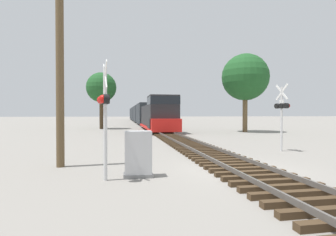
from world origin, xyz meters
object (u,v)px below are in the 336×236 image
crossing_signal_near (104,106)px  utility_pole (60,69)px  freight_train (140,114)px  tree_mid_background (101,88)px  relay_cabinet (138,154)px  tree_far_right (245,77)px  crossing_signal_far (282,109)px

crossing_signal_near → utility_pole: 3.51m
freight_train → tree_mid_background: 27.72m
crossing_signal_near → relay_cabinet: (1.10, 0.30, -1.62)m
tree_far_right → tree_mid_background: 19.66m
utility_pole → freight_train: bearing=82.7°
crossing_signal_near → crossing_signal_far: 10.85m
utility_pole → tree_far_right: size_ratio=0.83×
freight_train → utility_pole: size_ratio=10.08×
crossing_signal_far → utility_pole: size_ratio=0.50×
relay_cabinet → tree_mid_background: tree_mid_background is taller
freight_train → tree_mid_background: tree_mid_background is taller
tree_far_right → tree_mid_background: size_ratio=1.15×
utility_pole → tree_mid_background: size_ratio=0.95×
crossing_signal_far → utility_pole: (-11.50, -2.52, 1.54)m
tree_far_right → utility_pole: bearing=-133.3°
crossing_signal_far → utility_pole: bearing=92.2°
freight_train → tree_far_right: 37.49m
relay_cabinet → utility_pole: size_ratio=0.20×
relay_cabinet → utility_pole: bearing=143.4°
utility_pole → tree_far_right: bearing=46.7°
crossing_signal_near → relay_cabinet: crossing_signal_near is taller
crossing_signal_far → tree_far_right: tree_far_right is taller
freight_train → crossing_signal_far: (4.64, -51.18, 0.33)m
crossing_signal_near → tree_mid_background: tree_mid_background is taller
freight_train → relay_cabinet: (-3.87, -55.93, -1.30)m
freight_train → relay_cabinet: freight_train is taller
crossing_signal_near → relay_cabinet: 1.98m
relay_cabinet → crossing_signal_near: bearing=-164.5°
crossing_signal_near → crossing_signal_far: crossing_signal_far is taller
crossing_signal_near → tree_mid_background: bearing=174.8°
tree_mid_background → relay_cabinet: bearing=-83.4°
crossing_signal_far → relay_cabinet: 9.88m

